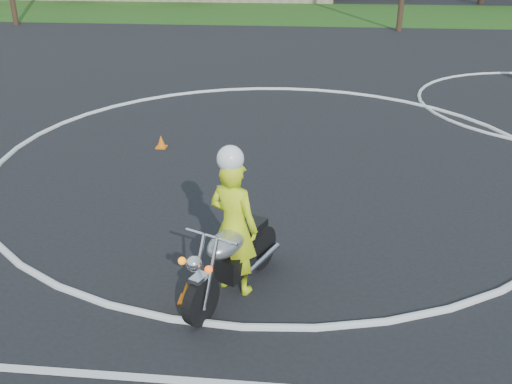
{
  "coord_description": "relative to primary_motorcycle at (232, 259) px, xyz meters",
  "views": [
    {
      "loc": [
        0.76,
        -8.84,
        4.64
      ],
      "look_at": [
        0.01,
        -1.21,
        1.1
      ],
      "focal_mm": 40.0,
      "sensor_mm": 36.0,
      "label": 1
    }
  ],
  "objects": [
    {
      "name": "ground",
      "position": [
        0.22,
        2.25,
        -0.57
      ],
      "size": [
        120.0,
        120.0,
        0.0
      ],
      "primitive_type": "plane",
      "color": "black",
      "rests_on": "ground"
    },
    {
      "name": "grass_strip",
      "position": [
        0.22,
        29.25,
        -0.56
      ],
      "size": [
        120.0,
        10.0,
        0.02
      ],
      "primitive_type": "cube",
      "color": "#1E4714",
      "rests_on": "ground"
    },
    {
      "name": "course_markings",
      "position": [
        2.39,
        6.6,
        -0.56
      ],
      "size": [
        19.05,
        19.05,
        0.12
      ],
      "color": "silver",
      "rests_on": "ground"
    },
    {
      "name": "primary_motorcycle",
      "position": [
        0.0,
        0.0,
        0.0
      ],
      "size": [
        1.19,
        2.07,
        1.17
      ],
      "rotation": [
        0.0,
        0.0,
        -0.43
      ],
      "color": "black",
      "rests_on": "ground"
    },
    {
      "name": "rider_primary_grp",
      "position": [
        0.01,
        0.14,
        0.48
      ],
      "size": [
        0.85,
        0.73,
        2.17
      ],
      "rotation": [
        0.0,
        0.0,
        -0.43
      ],
      "color": "#E2FF1A",
      "rests_on": "ground"
    }
  ]
}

